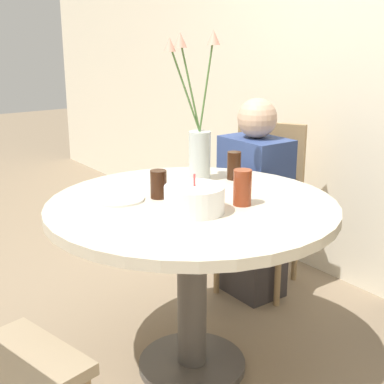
# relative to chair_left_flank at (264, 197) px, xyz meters

# --- Properties ---
(ground_plane) EXTENTS (16.00, 16.00, 0.00)m
(ground_plane) POSITION_rel_chair_left_flank_xyz_m (0.45, -0.81, -0.50)
(ground_plane) COLOR #89755B
(dining_table) EXTENTS (1.13, 1.13, 0.74)m
(dining_table) POSITION_rel_chair_left_flank_xyz_m (0.45, -0.81, 0.10)
(dining_table) COLOR beige
(dining_table) RESTS_ON ground_plane
(chair_left_flank) EXTENTS (0.54, 0.54, 0.90)m
(chair_left_flank) POSITION_rel_chair_left_flank_xyz_m (0.00, 0.00, 0.00)
(chair_left_flank) COLOR #9E896B
(chair_left_flank) RESTS_ON ground_plane
(birthday_cake) EXTENTS (0.22, 0.22, 0.14)m
(birthday_cake) POSITION_rel_chair_left_flank_xyz_m (0.55, -0.87, 0.28)
(birthday_cake) COLOR white
(birthday_cake) RESTS_ON dining_table
(flower_vase) EXTENTS (0.13, 0.23, 0.64)m
(flower_vase) POSITION_rel_chair_left_flank_xyz_m (0.19, -0.60, 0.46)
(flower_vase) COLOR silver
(flower_vase) RESTS_ON dining_table
(side_plate) EXTENTS (0.20, 0.20, 0.01)m
(side_plate) POSITION_rel_chair_left_flank_xyz_m (0.26, -1.03, 0.24)
(side_plate) COLOR silver
(side_plate) RESTS_ON dining_table
(drink_glass_0) EXTENTS (0.07, 0.07, 0.14)m
(drink_glass_0) POSITION_rel_chair_left_flank_xyz_m (0.59, -0.67, 0.30)
(drink_glass_0) COLOR maroon
(drink_glass_0) RESTS_ON dining_table
(drink_glass_1) EXTENTS (0.06, 0.06, 0.12)m
(drink_glass_1) POSITION_rel_chair_left_flank_xyz_m (0.28, -0.46, 0.30)
(drink_glass_1) COLOR #33190C
(drink_glass_1) RESTS_ON dining_table
(drink_glass_2) EXTENTS (0.07, 0.07, 0.11)m
(drink_glass_2) POSITION_rel_chair_left_flank_xyz_m (0.32, -0.88, 0.29)
(drink_glass_2) COLOR #33190C
(drink_glass_2) RESTS_ON dining_table
(person_woman) EXTENTS (0.34, 0.24, 1.06)m
(person_woman) POSITION_rel_chair_left_flank_xyz_m (0.08, -0.14, -0.01)
(person_woman) COLOR #383333
(person_woman) RESTS_ON ground_plane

